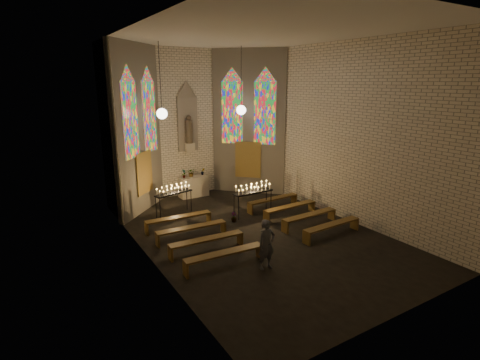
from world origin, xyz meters
The scene contains 18 objects.
floor centered at (0.00, 0.00, 0.00)m, with size 12.00×12.00×0.00m, color black.
room centered at (0.00, 3.37, 3.72)m, with size 8.22×12.43×7.00m.
altar centered at (0.00, 5.45, 0.50)m, with size 1.40×0.60×1.00m, color beige.
flower_vase_left centered at (-0.50, 5.43, 1.21)m, with size 0.22×0.15×0.43m, color #4C723F.
flower_vase_center centered at (-0.08, 5.49, 1.21)m, with size 0.37×0.32×0.41m, color #4C723F.
flower_vase_right centered at (0.55, 5.53, 1.17)m, with size 0.19×0.15×0.34m, color #4C723F.
aisle_flower_pot centered at (-0.07, 1.44, 0.20)m, with size 0.22×0.22×0.39m, color #4C723F.
votive_stand_left centered at (-1.80, 3.48, 1.05)m, with size 1.71×0.75×1.22m.
votive_stand_right centered at (1.01, 1.70, 1.11)m, with size 1.77×0.46×1.30m.
pew_left_0 centered at (-2.23, 1.93, 0.40)m, with size 2.58×0.48×0.49m.
pew_right_0 centered at (2.23, 1.93, 0.40)m, with size 2.58×0.48×0.49m.
pew_left_1 centered at (-2.23, 0.73, 0.40)m, with size 2.58×0.48×0.49m.
pew_right_1 centered at (2.23, 0.73, 0.40)m, with size 2.58×0.48×0.49m.
pew_left_2 centered at (-2.23, -0.47, 0.40)m, with size 2.58×0.48×0.49m.
pew_right_2 centered at (2.23, -0.47, 0.40)m, with size 2.58×0.48×0.49m.
pew_left_3 centered at (-2.23, -1.67, 0.40)m, with size 2.58×0.48×0.49m.
pew_right_3 centered at (2.23, -1.67, 0.40)m, with size 2.58×0.48×0.49m.
visitor centered at (-1.19, -2.39, 0.77)m, with size 0.56×0.37×1.55m, color #474951.
Camera 1 is at (-7.21, -10.76, 5.48)m, focal length 28.00 mm.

